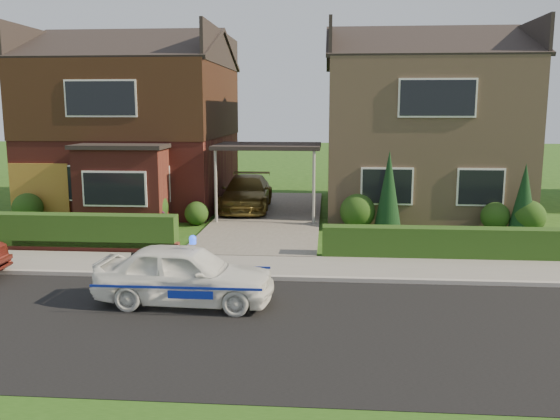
# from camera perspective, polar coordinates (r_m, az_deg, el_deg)

# --- Properties ---
(ground) EXTENTS (120.00, 120.00, 0.00)m
(ground) POSITION_cam_1_polar(r_m,az_deg,el_deg) (11.51, -6.66, -10.99)
(ground) COLOR #1E4312
(ground) RESTS_ON ground
(road) EXTENTS (60.00, 6.00, 0.02)m
(road) POSITION_cam_1_polar(r_m,az_deg,el_deg) (11.51, -6.66, -10.99)
(road) COLOR black
(road) RESTS_ON ground
(kerb) EXTENTS (60.00, 0.16, 0.12)m
(kerb) POSITION_cam_1_polar(r_m,az_deg,el_deg) (14.34, -4.29, -6.48)
(kerb) COLOR #9E9993
(kerb) RESTS_ON ground
(sidewalk) EXTENTS (60.00, 2.00, 0.10)m
(sidewalk) POSITION_cam_1_polar(r_m,az_deg,el_deg) (15.34, -3.68, -5.42)
(sidewalk) COLOR slate
(sidewalk) RESTS_ON ground
(driveway) EXTENTS (3.80, 12.00, 0.12)m
(driveway) POSITION_cam_1_polar(r_m,az_deg,el_deg) (22.02, -1.11, -0.69)
(driveway) COLOR #666059
(driveway) RESTS_ON ground
(house_left) EXTENTS (7.50, 9.53, 7.25)m
(house_left) POSITION_cam_1_polar(r_m,az_deg,el_deg) (25.71, -13.57, 8.95)
(house_left) COLOR maroon
(house_left) RESTS_ON ground
(house_right) EXTENTS (7.50, 8.06, 7.25)m
(house_right) POSITION_cam_1_polar(r_m,az_deg,el_deg) (24.81, 13.19, 8.61)
(house_right) COLOR #9F7F61
(house_right) RESTS_ON ground
(carport_link) EXTENTS (3.80, 3.00, 2.77)m
(carport_link) POSITION_cam_1_polar(r_m,az_deg,el_deg) (21.65, -1.14, 6.05)
(carport_link) COLOR black
(carport_link) RESTS_ON ground
(garage_door) EXTENTS (2.20, 0.10, 2.10)m
(garage_door) POSITION_cam_1_polar(r_m,az_deg,el_deg) (23.19, -22.12, 1.59)
(garage_door) COLOR #965F20
(garage_door) RESTS_ON ground
(dwarf_wall) EXTENTS (7.70, 0.25, 0.36)m
(dwarf_wall) POSITION_cam_1_polar(r_m,az_deg,el_deg) (18.16, -21.58, -3.28)
(dwarf_wall) COLOR maroon
(dwarf_wall) RESTS_ON ground
(hedge_left) EXTENTS (7.50, 0.55, 0.90)m
(hedge_left) POSITION_cam_1_polar(r_m,az_deg,el_deg) (18.33, -21.34, -3.72)
(hedge_left) COLOR #1A3A12
(hedge_left) RESTS_ON ground
(hedge_right) EXTENTS (7.50, 0.55, 0.80)m
(hedge_right) POSITION_cam_1_polar(r_m,az_deg,el_deg) (16.80, 17.01, -4.66)
(hedge_right) COLOR #1A3A12
(hedge_right) RESTS_ON ground
(shrub_left_far) EXTENTS (1.08, 1.08, 1.08)m
(shrub_left_far) POSITION_cam_1_polar(r_m,az_deg,el_deg) (22.98, -23.11, 0.17)
(shrub_left_far) COLOR #1A3A12
(shrub_left_far) RESTS_ON ground
(shrub_left_mid) EXTENTS (1.32, 1.32, 1.32)m
(shrub_left_mid) POSITION_cam_1_polar(r_m,az_deg,el_deg) (21.06, -12.48, 0.25)
(shrub_left_mid) COLOR #1A3A12
(shrub_left_mid) RESTS_ON ground
(shrub_left_near) EXTENTS (0.84, 0.84, 0.84)m
(shrub_left_near) POSITION_cam_1_polar(r_m,az_deg,el_deg) (20.97, -8.03, -0.32)
(shrub_left_near) COLOR #1A3A12
(shrub_left_near) RESTS_ON ground
(shrub_right_near) EXTENTS (1.20, 1.20, 1.20)m
(shrub_right_near) POSITION_cam_1_polar(r_m,az_deg,el_deg) (20.27, 7.47, -0.14)
(shrub_right_near) COLOR #1A3A12
(shrub_right_near) RESTS_ON ground
(shrub_right_mid) EXTENTS (0.96, 0.96, 0.96)m
(shrub_right_mid) POSITION_cam_1_polar(r_m,az_deg,el_deg) (21.13, 20.01, -0.58)
(shrub_right_mid) COLOR #1A3A12
(shrub_right_mid) RESTS_ON ground
(shrub_right_far) EXTENTS (1.08, 1.08, 1.08)m
(shrub_right_far) POSITION_cam_1_polar(r_m,az_deg,el_deg) (21.13, 22.84, -0.60)
(shrub_right_far) COLOR #1A3A12
(shrub_right_far) RESTS_ON ground
(conifer_a) EXTENTS (0.90, 0.90, 2.60)m
(conifer_a) POSITION_cam_1_polar(r_m,az_deg,el_deg) (20.04, 10.40, 1.69)
(conifer_a) COLOR black
(conifer_a) RESTS_ON ground
(conifer_b) EXTENTS (0.90, 0.90, 2.20)m
(conifer_b) POSITION_cam_1_polar(r_m,az_deg,el_deg) (20.98, 22.43, 0.91)
(conifer_b) COLOR black
(conifer_b) RESTS_ON ground
(police_car) EXTENTS (3.43, 3.80, 1.43)m
(police_car) POSITION_cam_1_polar(r_m,az_deg,el_deg) (12.58, -9.12, -6.18)
(police_car) COLOR white
(police_car) RESTS_ON ground
(driveway_car) EXTENTS (1.97, 4.56, 1.31)m
(driveway_car) POSITION_cam_1_polar(r_m,az_deg,el_deg) (23.36, -3.22, 1.67)
(driveway_car) COLOR brown
(driveway_car) RESTS_ON driveway
(potted_plant_b) EXTENTS (0.48, 0.48, 0.68)m
(potted_plant_b) POSITION_cam_1_polar(r_m,az_deg,el_deg) (19.19, -19.64, -1.98)
(potted_plant_b) COLOR gray
(potted_plant_b) RESTS_ON ground
(potted_plant_c) EXTENTS (0.42, 0.42, 0.72)m
(potted_plant_c) POSITION_cam_1_polar(r_m,az_deg,el_deg) (20.66, -11.40, -0.75)
(potted_plant_c) COLOR gray
(potted_plant_c) RESTS_ON ground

